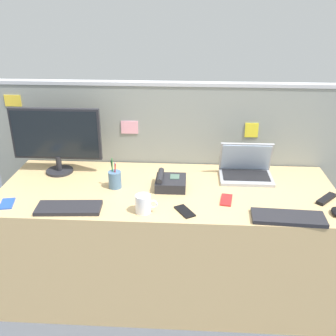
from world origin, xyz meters
TOP-DOWN VIEW (x-y plane):
  - ground_plane at (0.00, 0.00)m, footprint 10.00×10.00m
  - desk at (0.00, 0.00)m, footprint 2.09×0.80m
  - cubicle_divider at (-0.00, 0.44)m, footprint 2.57×0.08m
  - desktop_monitor at (-0.75, 0.21)m, footprint 0.60×0.18m
  - laptop at (0.50, 0.21)m, footprint 0.34×0.24m
  - desk_phone at (0.01, 0.02)m, footprint 0.19×0.20m
  - keyboard_main at (-0.54, -0.29)m, footprint 0.37×0.17m
  - keyboard_spare at (0.67, -0.32)m, footprint 0.40×0.17m
  - pen_cup at (-0.33, 0.00)m, footprint 0.08×0.08m
  - cell_phone_blue_case at (-0.91, -0.25)m, footprint 0.10×0.14m
  - cell_phone_black_slab at (0.11, -0.28)m, footprint 0.13×0.15m
  - cell_phone_red_case at (0.36, -0.13)m, footprint 0.08×0.15m
  - tv_remote at (0.94, -0.09)m, footprint 0.15×0.15m
  - coffee_mug at (-0.11, -0.29)m, footprint 0.12×0.09m

SIDE VIEW (x-z plane):
  - ground_plane at x=0.00m, z-range 0.00..0.00m
  - desk at x=0.00m, z-range 0.00..0.76m
  - cubicle_divider at x=0.00m, z-range 0.00..1.34m
  - cell_phone_blue_case at x=-0.91m, z-range 0.76..0.77m
  - cell_phone_black_slab at x=0.11m, z-range 0.76..0.77m
  - cell_phone_red_case at x=0.36m, z-range 0.76..0.77m
  - tv_remote at x=0.94m, z-range 0.76..0.78m
  - keyboard_main at x=-0.54m, z-range 0.76..0.78m
  - keyboard_spare at x=0.67m, z-range 0.76..0.78m
  - desk_phone at x=0.01m, z-range 0.75..0.84m
  - coffee_mug at x=-0.11m, z-range 0.76..0.86m
  - pen_cup at x=-0.33m, z-range 0.72..0.91m
  - laptop at x=0.50m, z-range 0.70..0.93m
  - desktop_monitor at x=-0.75m, z-range 0.79..1.23m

